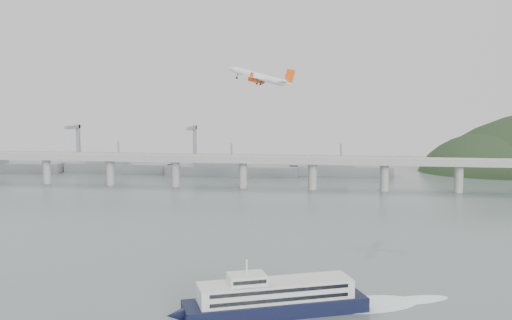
# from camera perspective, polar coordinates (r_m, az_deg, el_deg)

# --- Properties ---
(ground) EXTENTS (900.00, 900.00, 0.00)m
(ground) POSITION_cam_1_polar(r_m,az_deg,el_deg) (234.26, -1.91, -10.23)
(ground) COLOR slate
(ground) RESTS_ON ground
(bridge) EXTENTS (800.00, 22.00, 23.90)m
(bridge) POSITION_cam_1_polar(r_m,az_deg,el_deg) (426.06, 2.57, -0.40)
(bridge) COLOR #959592
(bridge) RESTS_ON ground
(distant_fleet) EXTENTS (453.00, 60.90, 40.00)m
(distant_fleet) POSITION_cam_1_polar(r_m,az_deg,el_deg) (527.24, -13.67, -0.56)
(distant_fleet) COLOR slate
(distant_fleet) RESTS_ON ground
(ferry) EXTENTS (87.60, 43.25, 17.42)m
(ferry) POSITION_cam_1_polar(r_m,az_deg,el_deg) (186.60, 1.86, -13.02)
(ferry) COLOR black
(ferry) RESTS_ON ground
(airliner) EXTENTS (34.42, 31.65, 11.54)m
(airliner) POSITION_cam_1_polar(r_m,az_deg,el_deg) (290.74, 0.41, 7.91)
(airliner) COLOR white
(airliner) RESTS_ON ground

